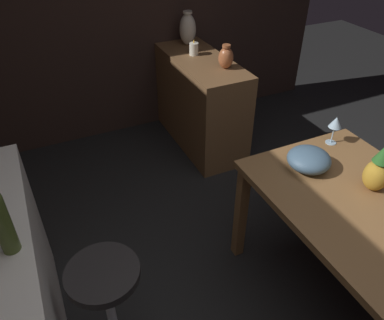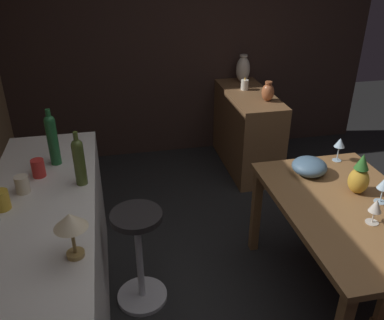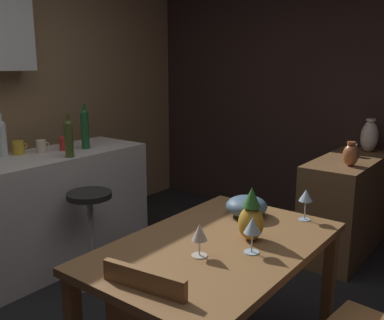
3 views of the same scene
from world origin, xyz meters
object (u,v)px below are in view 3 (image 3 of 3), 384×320
wine_glass_right (306,196)px  fruit_bowl (246,206)px  pillar_candle_tall (352,150)px  cup_cream (41,146)px  pineapple_centerpiece (251,217)px  wine_bottle_green (85,127)px  cup_red (64,144)px  wine_glass_left (199,233)px  sideboard_cabinet (346,205)px  cup_mustard (18,148)px  wine_glass_center (252,227)px  vase_copper (351,155)px  wine_bottle_clear (1,136)px  wine_bottle_olive (69,137)px  bar_stool (91,235)px  dining_table (217,260)px  vase_ceramic_ivory (369,136)px

wine_glass_right → fruit_bowl: (-0.14, 0.29, -0.08)m
pillar_candle_tall → cup_cream: bearing=132.8°
wine_glass_right → fruit_bowl: size_ratio=0.75×
pineapple_centerpiece → wine_bottle_green: wine_bottle_green is taller
cup_red → wine_glass_left: bearing=-109.2°
sideboard_cabinet → pillar_candle_tall: 0.47m
cup_cream → sideboard_cabinet: bearing=-49.1°
wine_glass_left → cup_mustard: bearing=80.8°
wine_glass_center → pineapple_centerpiece: (0.13, 0.08, -0.01)m
cup_red → pillar_candle_tall: (1.57, -1.81, -0.08)m
vase_copper → wine_bottle_clear: bearing=127.9°
wine_bottle_green → vase_copper: size_ratio=1.93×
wine_glass_left → cup_mustard: size_ratio=1.27×
wine_glass_left → wine_bottle_olive: wine_bottle_olive is taller
bar_stool → vase_copper: bearing=-44.2°
sideboard_cabinet → cup_cream: bearing=130.9°
wine_glass_center → pillar_candle_tall: pillar_candle_tall is taller
wine_glass_center → cup_cream: (0.29, 2.07, 0.08)m
pineapple_centerpiece → fruit_bowl: bearing=34.1°
bar_stool → wine_glass_center: 1.56m
pineapple_centerpiece → cup_mustard: 2.07m
dining_table → cup_red: 1.90m
sideboard_cabinet → bar_stool: sideboard_cabinet is taller
cup_red → cup_mustard: 0.35m
sideboard_cabinet → fruit_bowl: bearing=176.5°
vase_ceramic_ivory → vase_copper: vase_ceramic_ivory is taller
pillar_candle_tall → cup_red: bearing=130.9°
cup_cream → pillar_candle_tall: bearing=-47.2°
fruit_bowl → vase_ceramic_ivory: 1.89m
wine_bottle_olive → cup_red: size_ratio=2.90×
sideboard_cabinet → vase_ceramic_ivory: bearing=-7.0°
vase_copper → cup_cream: bearing=124.6°
wine_glass_center → dining_table: bearing=92.6°
wine_glass_right → wine_bottle_clear: bearing=103.2°
dining_table → wine_glass_center: wine_glass_center is taller
fruit_bowl → cup_mustard: size_ratio=1.93×
dining_table → wine_glass_right: size_ratio=7.29×
bar_stool → pineapple_centerpiece: (-0.12, -1.38, 0.48)m
cup_cream → vase_copper: bearing=-55.4°
wine_glass_right → cup_red: bearing=92.5°
pineapple_centerpiece → fruit_bowl: pineapple_centerpiece is taller
pineapple_centerpiece → wine_bottle_clear: 2.11m
dining_table → wine_glass_left: wine_glass_left is taller
wine_glass_center → fruit_bowl: (0.41, 0.27, -0.07)m
wine_bottle_olive → cup_mustard: wine_bottle_olive is taller
wine_glass_right → vase_copper: 1.12m
vase_copper → wine_bottle_green: bearing=119.9°
dining_table → wine_bottle_olive: wine_bottle_olive is taller
pineapple_centerpiece → vase_ceramic_ivory: (2.16, 0.05, 0.11)m
wine_glass_right → wine_bottle_clear: size_ratio=0.54×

